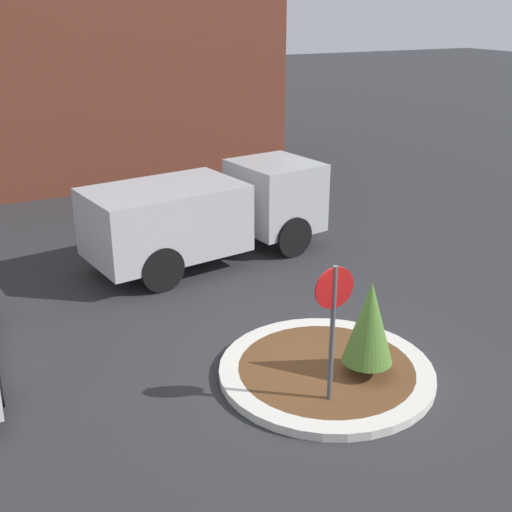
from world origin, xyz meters
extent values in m
plane|color=#2D2D30|center=(0.00, 0.00, 0.00)|extent=(120.00, 120.00, 0.00)
cylinder|color=beige|center=(0.00, 0.00, 0.07)|extent=(3.38, 3.38, 0.14)
cylinder|color=brown|center=(0.00, 0.00, 0.07)|extent=(2.77, 2.77, 0.14)
cylinder|color=#4C4C51|center=(-0.42, -0.74, 1.10)|extent=(0.07, 0.07, 2.21)
cylinder|color=#B71414|center=(-0.42, -0.74, 1.89)|extent=(0.61, 0.03, 0.61)
cylinder|color=brown|center=(0.46, -0.41, 0.25)|extent=(0.08, 0.08, 0.22)
cone|color=#4C752D|center=(0.46, -0.41, 1.02)|extent=(0.77, 0.77, 1.31)
cube|color=#B2B2B7|center=(2.09, 5.64, 1.22)|extent=(2.00, 2.14, 1.59)
cube|color=#B2B2B7|center=(-0.81, 5.20, 1.15)|extent=(3.51, 2.47, 1.46)
cube|color=black|center=(2.69, 5.73, 1.50)|extent=(0.29, 1.69, 0.56)
cylinder|color=black|center=(1.79, 6.53, 0.47)|extent=(0.96, 0.36, 0.94)
cylinder|color=black|center=(2.06, 4.70, 0.47)|extent=(0.96, 0.36, 0.94)
cylinder|color=black|center=(-1.53, 6.03, 0.47)|extent=(0.96, 0.36, 0.94)
cylinder|color=black|center=(-1.26, 4.20, 0.47)|extent=(0.96, 0.36, 0.94)
cube|color=brown|center=(-1.56, 15.03, 3.89)|extent=(14.89, 6.00, 7.77)
camera|label=1|loc=(-4.88, -7.30, 5.45)|focal=45.00mm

